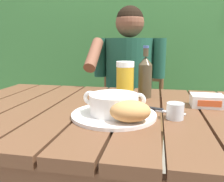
# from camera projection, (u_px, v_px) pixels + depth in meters

# --- Properties ---
(dining_table) EXTENTS (1.31, 0.85, 0.76)m
(dining_table) POSITION_uv_depth(u_px,v_px,m) (106.00, 131.00, 0.95)
(dining_table) COLOR brown
(dining_table) RESTS_ON ground_plane
(hedge_backdrop) EXTENTS (3.99, 0.99, 2.38)m
(hedge_backdrop) POSITION_uv_depth(u_px,v_px,m) (158.00, 31.00, 2.55)
(hedge_backdrop) COLOR #3D793B
(hedge_backdrop) RESTS_ON ground_plane
(chair_near_diner) EXTENTS (0.49, 0.45, 0.93)m
(chair_near_diner) POSITION_uv_depth(u_px,v_px,m) (131.00, 115.00, 1.82)
(chair_near_diner) COLOR brown
(chair_near_diner) RESTS_ON ground_plane
(person_eating) EXTENTS (0.48, 0.47, 1.26)m
(person_eating) POSITION_uv_depth(u_px,v_px,m) (128.00, 85.00, 1.57)
(person_eating) COLOR #1B4B38
(person_eating) RESTS_ON ground_plane
(serving_plate) EXTENTS (0.30, 0.30, 0.01)m
(serving_plate) POSITION_uv_depth(u_px,v_px,m) (114.00, 115.00, 0.82)
(serving_plate) COLOR white
(serving_plate) RESTS_ON dining_table
(soup_bowl) EXTENTS (0.22, 0.17, 0.08)m
(soup_bowl) POSITION_uv_depth(u_px,v_px,m) (114.00, 103.00, 0.81)
(soup_bowl) COLOR white
(soup_bowl) RESTS_ON serving_plate
(bread_roll) EXTENTS (0.15, 0.13, 0.07)m
(bread_roll) POSITION_uv_depth(u_px,v_px,m) (130.00, 111.00, 0.72)
(bread_roll) COLOR tan
(bread_roll) RESTS_ON serving_plate
(beer_glass) EXTENTS (0.08, 0.08, 0.17)m
(beer_glass) POSITION_uv_depth(u_px,v_px,m) (125.00, 81.00, 1.04)
(beer_glass) COLOR gold
(beer_glass) RESTS_ON dining_table
(beer_bottle) EXTENTS (0.06, 0.06, 0.24)m
(beer_bottle) POSITION_uv_depth(u_px,v_px,m) (145.00, 76.00, 1.08)
(beer_bottle) COLOR #453B26
(beer_bottle) RESTS_ON dining_table
(water_glass_small) EXTENTS (0.06, 0.06, 0.06)m
(water_glass_small) POSITION_uv_depth(u_px,v_px,m) (175.00, 111.00, 0.79)
(water_glass_small) COLOR silver
(water_glass_small) RESTS_ON dining_table
(butter_tub) EXTENTS (0.13, 0.10, 0.05)m
(butter_tub) POSITION_uv_depth(u_px,v_px,m) (207.00, 101.00, 0.94)
(butter_tub) COLOR white
(butter_tub) RESTS_ON dining_table
(table_knife) EXTENTS (0.14, 0.07, 0.01)m
(table_knife) POSITION_uv_depth(u_px,v_px,m) (162.00, 111.00, 0.87)
(table_knife) COLOR silver
(table_knife) RESTS_ON dining_table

